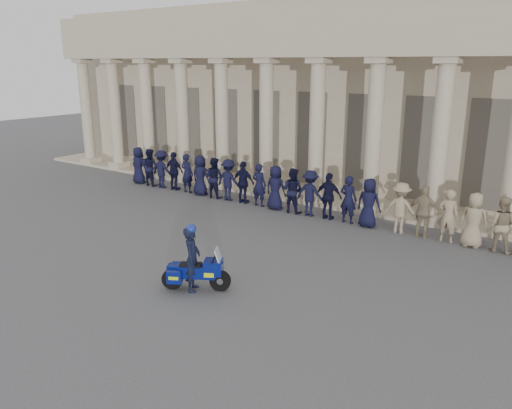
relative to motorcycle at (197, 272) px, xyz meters
The scene contains 5 objects.
ground 1.79m from the motorcycle, 98.17° to the left, with size 90.00×90.00×0.00m, color #4A4A4D.
building 16.92m from the motorcycle, 90.85° to the left, with size 40.00×12.50×9.00m.
officer_rank 8.17m from the motorcycle, 103.56° to the left, with size 19.14×0.72×1.90m.
motorcycle is the anchor object (origin of this frame).
rider 0.43m from the motorcycle, 149.07° to the right, with size 0.71×0.80×1.92m.
Camera 1 is at (8.80, -11.19, 6.08)m, focal length 35.00 mm.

